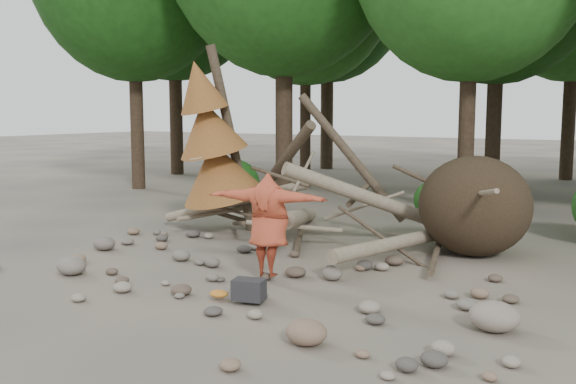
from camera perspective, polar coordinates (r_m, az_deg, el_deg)
The scene contains 13 objects.
ground at distance 10.51m, azimuth -4.43°, elevation -8.47°, with size 120.00×120.00×0.00m, color #514C44.
deadfall_pile at distance 13.17m, azimuth 13.73°, elevation -1.23°, with size 8.55×5.24×3.30m.
dead_conifer at distance 14.71m, azimuth -6.69°, elevation 4.33°, with size 2.06×2.16×4.35m.
bush_left at distance 19.30m, azimuth -5.21°, elevation 0.87°, with size 1.80×1.80×1.44m, color #1A4C14.
bush_mid at distance 16.96m, azimuth 13.44°, elevation -0.71°, with size 1.40×1.40×1.12m, color #23611C.
frisbee_thrower at distance 10.71m, azimuth -1.75°, elevation -2.94°, with size 2.86×0.88×1.95m.
backpack at distance 9.62m, azimuth -3.50°, elevation -8.99°, with size 0.46×0.31×0.31m, color black.
cloth_green at distance 9.84m, azimuth -3.50°, elevation -9.06°, with size 0.43×0.36×0.16m, color #285A24.
cloth_orange at distance 9.84m, azimuth -6.17°, elevation -9.26°, with size 0.30×0.24×0.11m, color #B96D1F.
boulder_front_left at distance 11.85m, azimuth -18.69°, elevation -6.24°, with size 0.53×0.48×0.32m, color slate.
boulder_front_right at distance 8.00m, azimuth 1.64°, elevation -12.35°, with size 0.53×0.47×0.32m, color #795F4B.
boulder_mid_right at distance 8.86m, azimuth 17.86°, elevation -10.48°, with size 0.66×0.59×0.39m, color gray.
boulder_mid_left at distance 13.71m, azimuth -16.02°, elevation -4.42°, with size 0.47×0.42×0.28m, color #675E57.
Camera 1 is at (5.94, -8.20, 2.83)m, focal length 40.00 mm.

